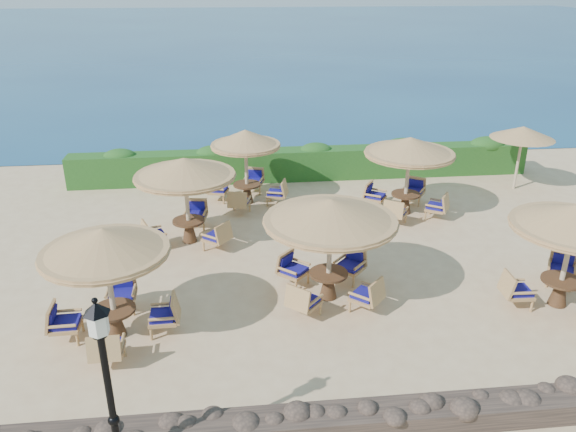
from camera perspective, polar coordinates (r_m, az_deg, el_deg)
The scene contains 12 objects.
ground at distance 15.88m, azimuth 4.95°, elevation -4.85°, with size 120.00×120.00×0.00m, color #D5B587.
sea at distance 84.09m, azimuth -4.40°, elevation 18.25°, with size 160.00×160.00×0.00m, color navy.
hedge at distance 22.20m, azimuth 1.54°, elevation 5.31°, with size 18.00×0.90×1.20m, color #194717.
stone_wall at distance 10.84m, azimuth 11.44°, elevation -19.37°, with size 15.00×0.65×0.44m, color #503D32.
lamp_post at distance 9.32m, azimuth -17.56°, elevation -17.57°, with size 0.44×0.44×3.31m.
extra_parasol at distance 22.34m, azimuth 22.76°, elevation 7.81°, with size 2.30×2.30×2.41m.
cafe_set_0 at distance 12.57m, azimuth -17.91°, elevation -4.72°, with size 2.82×2.82×2.65m.
cafe_set_1 at distance 13.42m, azimuth 4.31°, elevation -1.19°, with size 3.25×3.25×2.65m.
cafe_set_2 at distance 14.65m, azimuth 26.91°, elevation -1.58°, with size 2.92×2.92×2.65m.
cafe_set_3 at distance 16.62m, azimuth -10.38°, elevation 3.52°, with size 2.98×2.98×2.65m.
cafe_set_4 at distance 19.46m, azimuth -4.29°, elevation 6.04°, with size 2.88×2.88×2.65m.
cafe_set_5 at distance 18.88m, azimuth 12.17°, elevation 5.53°, with size 2.96×2.96×2.65m.
Camera 1 is at (-2.85, -13.70, 7.50)m, focal length 35.00 mm.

